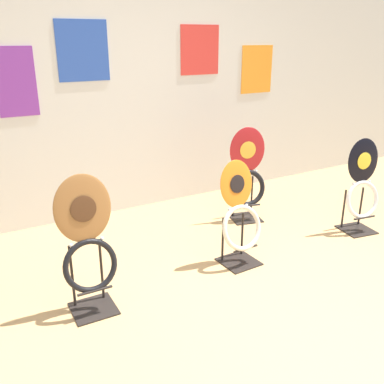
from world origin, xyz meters
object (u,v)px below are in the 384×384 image
at_px(toilet_seat_display_woodgrain, 87,245).
at_px(toilet_seat_display_jazz_black, 362,188).
at_px(toilet_seat_display_orange_sun, 240,219).
at_px(toilet_seat_display_crimson_swirl, 247,178).

bearing_deg(toilet_seat_display_woodgrain, toilet_seat_display_jazz_black, -0.82).
distance_m(toilet_seat_display_orange_sun, toilet_seat_display_woodgrain, 1.21).
bearing_deg(toilet_seat_display_crimson_swirl, toilet_seat_display_jazz_black, -44.90).
relative_size(toilet_seat_display_woodgrain, toilet_seat_display_crimson_swirl, 1.02).
bearing_deg(toilet_seat_display_orange_sun, toilet_seat_display_woodgrain, -178.73).
height_order(toilet_seat_display_woodgrain, toilet_seat_display_jazz_black, toilet_seat_display_woodgrain).
bearing_deg(toilet_seat_display_woodgrain, toilet_seat_display_orange_sun, 1.27).
relative_size(toilet_seat_display_orange_sun, toilet_seat_display_woodgrain, 0.89).
bearing_deg(toilet_seat_display_jazz_black, toilet_seat_display_orange_sun, 177.26).
height_order(toilet_seat_display_orange_sun, toilet_seat_display_woodgrain, toilet_seat_display_woodgrain).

